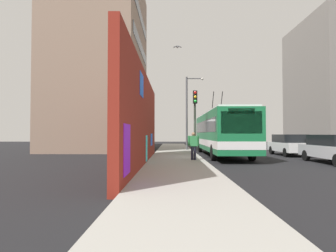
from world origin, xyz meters
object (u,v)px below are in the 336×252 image
Objects in this scene: traffic_light at (195,112)px; street_lamp at (189,108)px; pedestrian_at_curb at (193,144)px; parked_car_white at (290,144)px; parked_car_silver at (334,148)px; city_bus at (221,132)px.

street_lamp reaches higher than traffic_light.
pedestrian_at_curb is 0.36× the size of traffic_light.
pedestrian_at_curb is at bearing 124.15° from parked_car_white.
street_lamp is (7.95, -0.08, 1.01)m from traffic_light.
parked_car_silver is 1.16× the size of parked_car_white.
parked_car_white is at bearing -0.00° from parked_car_silver.
parked_car_white is at bearing -69.09° from traffic_light.
traffic_light is (2.38, -0.29, 2.00)m from pedestrian_at_curb.
pedestrian_at_curb is at bearing 86.21° from parked_car_silver.
pedestrian_at_curb is at bearing 172.96° from traffic_light.
city_bus is 2.51× the size of parked_car_silver.
pedestrian_at_curb is (-5.18, 7.64, 0.22)m from parked_car_white.
parked_car_silver is at bearing -111.42° from traffic_light.
traffic_light is 0.63× the size of street_lamp.
traffic_light reaches higher than pedestrian_at_curb.
pedestrian_at_curb reaches higher than parked_car_white.
parked_car_silver is (-5.42, -5.20, -0.95)m from city_bus.
traffic_light is (2.88, 7.35, 2.22)m from parked_car_silver.
traffic_light is at bearing 110.91° from parked_car_white.
city_bus is at bearing 43.80° from parked_car_silver.
traffic_light is 8.01m from street_lamp.
pedestrian_at_curb reaches higher than parked_car_silver.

